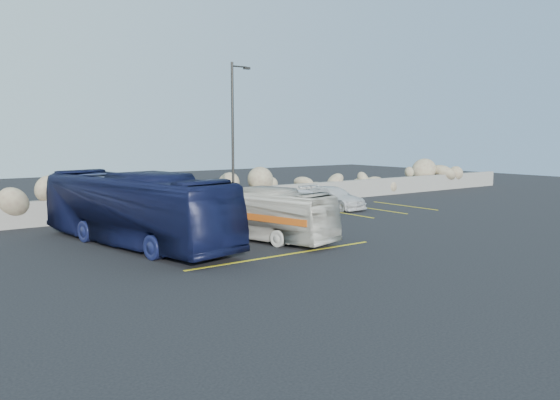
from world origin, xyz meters
TOP-DOWN VIEW (x-y plane):
  - ground at (0.00, 0.00)m, footprint 90.00×90.00m
  - seawall at (0.00, 12.00)m, footprint 60.00×0.40m
  - riprap_pile at (0.00, 13.20)m, footprint 54.00×2.80m
  - parking_lines at (4.64, 5.57)m, footprint 18.16×9.36m
  - lamppost at (2.56, 9.50)m, footprint 1.14×0.18m
  - vintage_bus at (-0.16, 3.62)m, footprint 3.64×7.86m
  - tour_coach at (-4.64, 5.04)m, footprint 4.30×10.48m
  - car_a at (4.01, 8.47)m, footprint 2.24×4.65m
  - car_b at (5.97, 8.15)m, footprint 1.47×3.80m
  - car_c at (8.78, 8.66)m, footprint 2.15×4.49m

SIDE VIEW (x-z plane):
  - ground at x=0.00m, z-range 0.00..0.00m
  - parking_lines at x=4.64m, z-range 0.00..0.01m
  - seawall at x=0.00m, z-range 0.00..1.20m
  - car_b at x=5.97m, z-range 0.00..1.24m
  - car_c at x=8.78m, z-range 0.00..1.26m
  - car_a at x=4.01m, z-range 0.00..1.53m
  - vintage_bus at x=-0.16m, z-range 0.00..2.13m
  - riprap_pile at x=0.00m, z-range 0.00..2.60m
  - tour_coach at x=-4.64m, z-range 0.00..2.84m
  - lamppost at x=2.56m, z-range 0.30..8.30m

